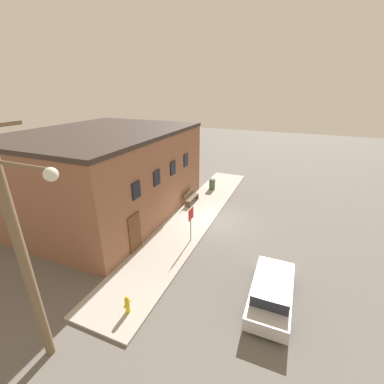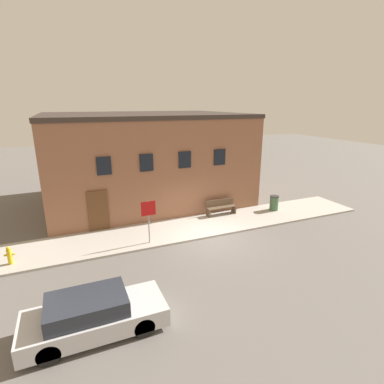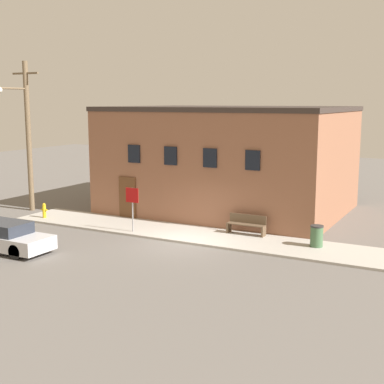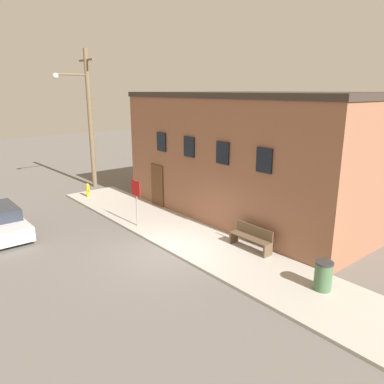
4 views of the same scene
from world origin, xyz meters
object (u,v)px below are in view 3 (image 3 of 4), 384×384
fire_hydrant (44,210)px  utility_pole (27,132)px  stop_sign (132,201)px  trash_bin (317,236)px  parked_car (5,237)px  bench (247,224)px

fire_hydrant → utility_pole: bearing=149.2°
stop_sign → trash_bin: 8.33m
trash_bin → parked_car: parked_car is taller
stop_sign → utility_pole: utility_pole is taller
stop_sign → parked_car: stop_sign is taller
fire_hydrant → trash_bin: bearing=4.5°
bench → trash_bin: size_ratio=1.98×
stop_sign → utility_pole: size_ratio=0.25×
bench → utility_pole: utility_pole is taller
stop_sign → bench: stop_sign is taller
trash_bin → stop_sign: bearing=-170.2°
bench → utility_pole: bearing=-178.7°
trash_bin → parked_car: 12.72m
fire_hydrant → stop_sign: stop_sign is taller
fire_hydrant → parked_car: 5.83m
fire_hydrant → utility_pole: 4.71m
parked_car → trash_bin: bearing=29.3°
bench → utility_pole: size_ratio=0.22×
trash_bin → utility_pole: bearing=179.0°
stop_sign → utility_pole: bearing=168.0°
trash_bin → bench: bearing=170.0°
trash_bin → utility_pole: utility_pole is taller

